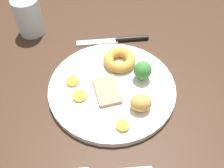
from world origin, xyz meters
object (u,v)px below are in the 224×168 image
carrot_coin_back (120,126)px  broccoli_floret (143,70)px  meat_slice_main (107,91)px  roast_potato_left (141,103)px  yorkshire_pudding (118,60)px  knife (119,40)px  dinner_plate (112,89)px  carrot_coin_side (73,82)px  water_glass (29,16)px  carrot_coin_front (80,96)px

carrot_coin_back → broccoli_floret: 13.40cm
meat_slice_main → roast_potato_left: (-4.25, -6.60, 1.37)cm
yorkshire_pudding → knife: (9.40, -0.54, -2.11)cm
roast_potato_left → knife: bearing=8.7°
dinner_plate → knife: bearing=-7.5°
dinner_plate → knife: size_ratio=1.47×
dinner_plate → roast_potato_left: size_ratio=6.43×
carrot_coin_side → broccoli_floret: (0.93, -15.02, 2.23)cm
meat_slice_main → yorkshire_pudding: (8.26, -2.69, 0.76)cm
meat_slice_main → broccoli_floret: size_ratio=1.67×
carrot_coin_back → water_glass: (30.44, 22.08, 3.08)cm
carrot_coin_side → water_glass: (19.21, 12.25, 3.18)cm
yorkshire_pudding → knife: 9.65cm
yorkshire_pudding → roast_potato_left: roast_potato_left is taller
carrot_coin_front → knife: size_ratio=0.16×
meat_slice_main → roast_potato_left: 7.97cm
dinner_plate → meat_slice_main: size_ratio=3.64×
meat_slice_main → carrot_coin_side: bearing=69.6°
carrot_coin_front → water_glass: water_glass is taller
dinner_plate → roast_potato_left: bearing=-135.1°
meat_slice_main → water_glass: water_glass is taller
dinner_plate → meat_slice_main: bearing=139.7°
carrot_coin_back → water_glass: 37.73cm
dinner_plate → meat_slice_main: (-1.28, 1.09, 1.10)cm
meat_slice_main → broccoli_floret: (3.69, -7.63, 2.08)cm
broccoli_floret → roast_potato_left: bearing=172.6°
carrot_coin_back → carrot_coin_side: bearing=41.2°
roast_potato_left → meat_slice_main: bearing=57.2°
knife → meat_slice_main: bearing=74.4°
roast_potato_left → yorkshire_pudding: bearing=17.4°
roast_potato_left → water_glass: (26.22, 26.25, 1.66)cm
roast_potato_left → dinner_plate: bearing=44.9°
dinner_plate → broccoli_floret: bearing=-69.8°
carrot_coin_back → carrot_coin_side: size_ratio=0.89×
carrot_coin_back → water_glass: bearing=36.0°
roast_potato_left → carrot_coin_side: size_ratio=1.48×
broccoli_floret → water_glass: (18.27, 27.28, 0.95)cm
dinner_plate → carrot_coin_back: (-9.76, -1.34, 1.05)cm
meat_slice_main → carrot_coin_front: size_ratio=2.51×
yorkshire_pudding → carrot_coin_front: size_ratio=2.48×
carrot_coin_front → carrot_coin_back: size_ratio=1.17×
broccoli_floret → knife: size_ratio=0.24×
meat_slice_main → knife: bearing=-10.4°
water_glass → roast_potato_left: bearing=-135.0°
broccoli_floret → knife: 15.04cm
yorkshire_pudding → broccoli_floret: 6.85cm
meat_slice_main → yorkshire_pudding: bearing=-18.0°
dinner_plate → water_glass: 29.58cm
carrot_coin_front → knife: carrot_coin_front is taller
dinner_plate → broccoli_floret: broccoli_floret is taller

